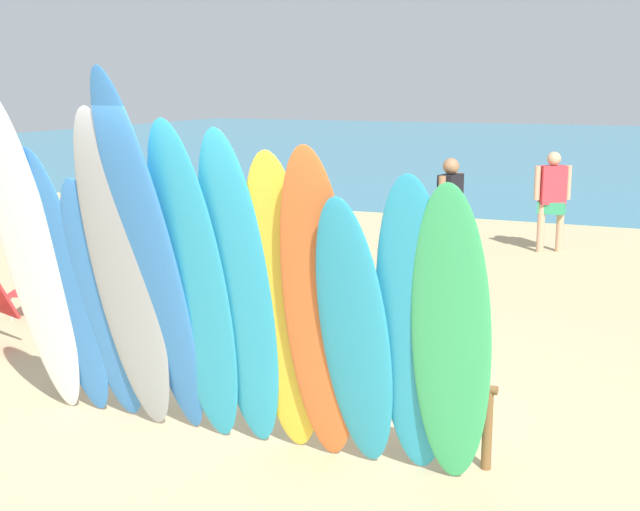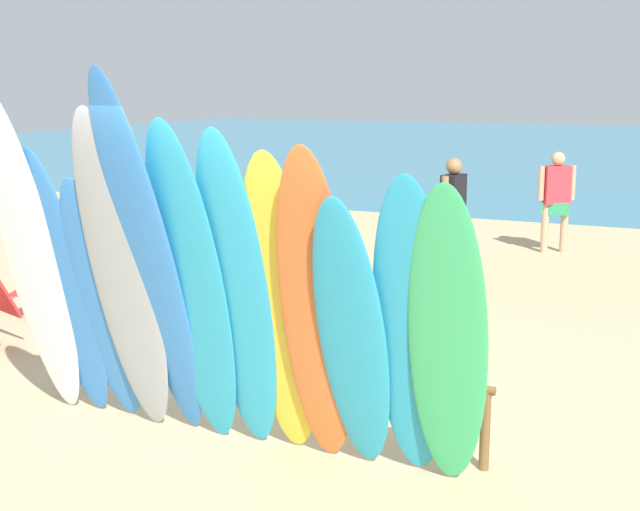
% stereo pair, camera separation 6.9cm
% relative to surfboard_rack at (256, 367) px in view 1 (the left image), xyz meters
% --- Properties ---
extents(ground, '(60.00, 60.00, 0.00)m').
position_rel_surfboard_rack_xyz_m(ground, '(0.00, 14.00, -0.50)').
color(ground, tan).
extents(ocean_water, '(60.00, 40.00, 0.02)m').
position_rel_surfboard_rack_xyz_m(ocean_water, '(0.00, 31.08, -0.49)').
color(ocean_water, teal).
rests_on(ocean_water, ground).
extents(surfboard_rack, '(3.72, 0.07, 0.61)m').
position_rel_surfboard_rack_xyz_m(surfboard_rack, '(0.00, 0.00, 0.00)').
color(surfboard_rack, brown).
rests_on(surfboard_rack, ground).
extents(surfboard_white_0, '(0.54, 0.84, 2.63)m').
position_rel_surfboard_rack_xyz_m(surfboard_white_0, '(-1.60, -0.58, 0.81)').
color(surfboard_white_0, white).
rests_on(surfboard_white_0, ground).
extents(surfboard_blue_1, '(0.55, 0.72, 2.21)m').
position_rel_surfboard_rack_xyz_m(surfboard_blue_1, '(-1.39, -0.48, 0.60)').
color(surfboard_blue_1, '#337AD1').
rests_on(surfboard_blue_1, ground).
extents(surfboard_blue_2, '(0.50, 0.68, 2.00)m').
position_rel_surfboard_rack_xyz_m(surfboard_blue_2, '(-1.06, -0.45, 0.50)').
color(surfboard_blue_2, '#337AD1').
rests_on(surfboard_blue_2, ground).
extents(surfboard_grey_3, '(0.53, 0.79, 2.51)m').
position_rel_surfboard_rack_xyz_m(surfboard_grey_3, '(-0.75, -0.59, 0.75)').
color(surfboard_grey_3, '#999EA3').
rests_on(surfboard_grey_3, ground).
extents(surfboard_blue_4, '(0.57, 1.02, 2.77)m').
position_rel_surfboard_rack_xyz_m(surfboard_blue_4, '(-0.49, -0.63, 0.89)').
color(surfboard_blue_4, '#337AD1').
rests_on(surfboard_blue_4, ground).
extents(surfboard_teal_5, '(0.59, 0.73, 2.43)m').
position_rel_surfboard_rack_xyz_m(surfboard_teal_5, '(-0.19, -0.55, 0.72)').
color(surfboard_teal_5, '#289EC6').
rests_on(surfboard_teal_5, ground).
extents(surfboard_teal_6, '(0.53, 0.68, 2.38)m').
position_rel_surfboard_rack_xyz_m(surfboard_teal_6, '(0.14, -0.49, 0.69)').
color(surfboard_teal_6, '#289EC6').
rests_on(surfboard_teal_6, ground).
extents(surfboard_yellow_7, '(0.55, 0.66, 2.24)m').
position_rel_surfboard_rack_xyz_m(surfboard_yellow_7, '(0.46, -0.45, 0.62)').
color(surfboard_yellow_7, yellow).
rests_on(surfboard_yellow_7, ground).
extents(surfboard_orange_8, '(0.57, 0.76, 2.29)m').
position_rel_surfboard_rack_xyz_m(surfboard_orange_8, '(0.76, -0.53, 0.65)').
color(surfboard_orange_8, orange).
rests_on(surfboard_orange_8, ground).
extents(surfboard_teal_9, '(0.49, 0.76, 1.99)m').
position_rel_surfboard_rack_xyz_m(surfboard_teal_9, '(1.02, -0.54, 0.50)').
color(surfboard_teal_9, '#289EC6').
rests_on(surfboard_teal_9, ground).
extents(surfboard_teal_10, '(0.57, 0.75, 2.14)m').
position_rel_surfboard_rack_xyz_m(surfboard_teal_10, '(1.41, -0.48, 0.57)').
color(surfboard_teal_10, '#289EC6').
rests_on(surfboard_teal_10, ground).
extents(surfboard_green_11, '(0.56, 0.67, 2.09)m').
position_rel_surfboard_rack_xyz_m(surfboard_green_11, '(1.65, -0.50, 0.55)').
color(surfboard_green_11, '#38B266').
rests_on(surfboard_green_11, ground).
extents(beachgoer_photographing, '(0.43, 0.61, 1.64)m').
position_rel_surfboard_rack_xyz_m(beachgoer_photographing, '(-0.06, 5.86, 0.45)').
color(beachgoer_photographing, '#9E704C').
rests_on(beachgoer_photographing, ground).
extents(beachgoer_strolling, '(0.53, 0.38, 1.59)m').
position_rel_surfboard_rack_xyz_m(beachgoer_strolling, '(0.97, 8.20, 0.41)').
color(beachgoer_strolling, tan).
rests_on(beachgoer_strolling, ground).
extents(beach_chair_blue, '(0.73, 0.86, 0.80)m').
position_rel_surfboard_rack_xyz_m(beach_chair_blue, '(-3.91, 2.07, -0.08)').
color(beach_chair_blue, '#B7B7BC').
rests_on(beach_chair_blue, ground).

